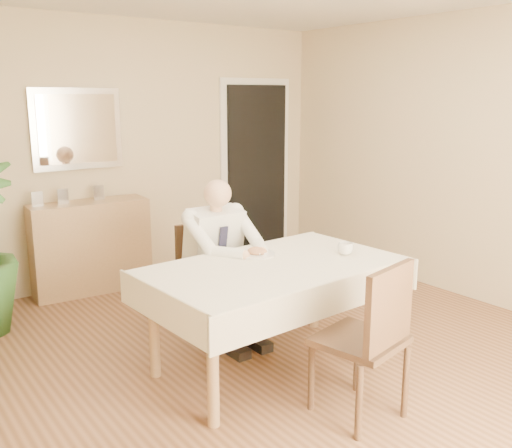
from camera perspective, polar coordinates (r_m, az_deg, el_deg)
room at (r=3.79m, az=3.14°, el=4.22°), size 5.00×5.02×2.60m
doorway at (r=6.70m, az=0.01°, el=5.38°), size 0.96×0.07×2.10m
mirror at (r=5.68m, az=-17.45°, el=9.05°), size 0.86×0.04×0.76m
dining_table at (r=3.86m, az=1.76°, el=-5.23°), size 1.77×1.10×0.75m
chair_far at (r=4.61m, az=-4.99°, el=-4.70°), size 0.43×0.43×0.86m
chair_near at (r=3.35m, az=11.47°, el=-10.61°), size 0.54×0.54×0.96m
seated_man at (r=4.32m, az=-3.08°, el=-2.97°), size 0.48×0.72×1.24m
plate at (r=4.04m, az=0.10°, el=-3.03°), size 0.26×0.26×0.02m
food at (r=4.04m, az=0.10°, el=-2.73°), size 0.14×0.14×0.06m
knife at (r=4.02m, az=1.07°, el=-2.89°), size 0.01×0.13×0.01m
fork at (r=3.97m, az=0.15°, el=-3.07°), size 0.01×0.13×0.01m
coffee_mug at (r=4.10m, az=8.95°, el=-2.46°), size 0.11×0.11×0.09m
sideboard at (r=5.71m, az=-16.22°, el=-2.18°), size 1.12×0.45×0.88m
photo_frame_left at (r=5.49m, az=-21.04°, el=2.33°), size 0.10×0.02×0.14m
photo_frame_center at (r=5.57m, az=-18.76°, el=2.64°), size 0.10×0.02×0.14m
photo_frame_right at (r=5.67m, az=-15.46°, el=3.03°), size 0.10×0.02×0.14m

